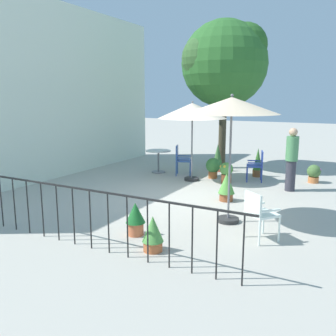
# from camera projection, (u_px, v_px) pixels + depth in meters

# --- Properties ---
(ground_plane) EXTENTS (60.00, 60.00, 0.00)m
(ground_plane) POSITION_uv_depth(u_px,v_px,m) (184.00, 198.00, 9.11)
(ground_plane) COLOR #AEA99C
(villa_facade) EXTENTS (10.75, 0.30, 5.31)m
(villa_facade) POSITION_uv_depth(u_px,v_px,m) (44.00, 91.00, 10.77)
(villa_facade) COLOR silver
(villa_facade) RESTS_ON ground
(terrace_railing) EXTENTS (0.03, 5.51, 1.01)m
(terrace_railing) POSITION_uv_depth(u_px,v_px,m) (90.00, 209.00, 5.92)
(terrace_railing) COLOR black
(terrace_railing) RESTS_ON ground
(shade_tree) EXTENTS (3.05, 2.90, 5.04)m
(shade_tree) POSITION_uv_depth(u_px,v_px,m) (224.00, 64.00, 12.31)
(shade_tree) COLOR #423B2A
(shade_tree) RESTS_ON ground
(patio_umbrella_0) EXTENTS (2.03, 2.03, 2.37)m
(patio_umbrella_0) POSITION_uv_depth(u_px,v_px,m) (192.00, 111.00, 10.61)
(patio_umbrella_0) COLOR #2D2D2D
(patio_umbrella_0) RESTS_ON ground
(patio_umbrella_1) EXTENTS (1.82, 1.82, 2.54)m
(patio_umbrella_1) POSITION_uv_depth(u_px,v_px,m) (232.00, 107.00, 6.91)
(patio_umbrella_1) COLOR #2D2D2D
(patio_umbrella_1) RESTS_ON ground
(cafe_table_0) EXTENTS (0.83, 0.83, 0.74)m
(cafe_table_0) POSITION_uv_depth(u_px,v_px,m) (158.00, 157.00, 12.08)
(cafe_table_0) COLOR white
(cafe_table_0) RESTS_ON ground
(patio_chair_0) EXTENTS (0.55, 0.56, 0.91)m
(patio_chair_0) POSITION_uv_depth(u_px,v_px,m) (257.00, 164.00, 10.78)
(patio_chair_0) COLOR #2C419F
(patio_chair_0) RESTS_ON ground
(patio_chair_1) EXTENTS (0.59, 0.61, 0.96)m
(patio_chair_1) POSITION_uv_depth(u_px,v_px,m) (181.00, 158.00, 11.65)
(patio_chair_1) COLOR #2F519D
(patio_chair_1) RESTS_ON ground
(patio_chair_2) EXTENTS (0.64, 0.65, 0.88)m
(patio_chair_2) POSITION_uv_depth(u_px,v_px,m) (259.00, 211.00, 6.29)
(patio_chair_2) COLOR white
(patio_chair_2) RESTS_ON ground
(potted_plant_0) EXTENTS (0.35, 0.35, 0.60)m
(potted_plant_0) POSITION_uv_depth(u_px,v_px,m) (153.00, 233.00, 5.89)
(potted_plant_0) COLOR #BC6135
(potted_plant_0) RESTS_ON ground
(potted_plant_1) EXTENTS (0.33, 0.33, 0.94)m
(potted_plant_1) POSITION_uv_depth(u_px,v_px,m) (218.00, 158.00, 12.27)
(potted_plant_1) COLOR #CA6245
(potted_plant_1) RESTS_ON ground
(potted_plant_2) EXTENTS (0.40, 0.40, 0.69)m
(potted_plant_2) POSITION_uv_depth(u_px,v_px,m) (226.00, 186.00, 8.76)
(potted_plant_2) COLOR brown
(potted_plant_2) RESTS_ON ground
(potted_plant_3) EXTENTS (0.39, 0.39, 0.54)m
(potted_plant_3) POSITION_uv_depth(u_px,v_px,m) (314.00, 173.00, 10.65)
(potted_plant_3) COLOR #C3723D
(potted_plant_3) RESTS_ON ground
(potted_plant_4) EXTENTS (0.46, 0.46, 0.63)m
(potted_plant_4) POSITION_uv_depth(u_px,v_px,m) (213.00, 167.00, 11.23)
(potted_plant_4) COLOR #98562A
(potted_plant_4) RESTS_ON ground
(potted_plant_5) EXTENTS (0.30, 0.30, 0.91)m
(potted_plant_5) POSITION_uv_depth(u_px,v_px,m) (258.00, 163.00, 11.44)
(potted_plant_5) COLOR brown
(potted_plant_5) RESTS_ON ground
(potted_plant_6) EXTENTS (0.36, 0.36, 0.61)m
(potted_plant_6) POSITION_uv_depth(u_px,v_px,m) (135.00, 218.00, 6.57)
(potted_plant_6) COLOR #C76640
(potted_plant_6) RESTS_ON ground
(potted_plant_7) EXTENTS (0.39, 0.39, 0.61)m
(potted_plant_7) POSITION_uv_depth(u_px,v_px,m) (226.00, 172.00, 10.63)
(potted_plant_7) COLOR #C16539
(potted_plant_7) RESTS_ON ground
(standing_person) EXTENTS (0.37, 0.37, 1.69)m
(standing_person) POSITION_uv_depth(u_px,v_px,m) (292.00, 159.00, 9.62)
(standing_person) COLOR #33333D
(standing_person) RESTS_ON ground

